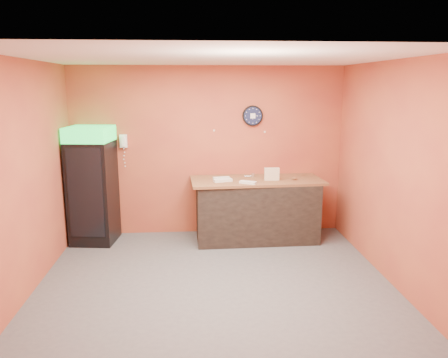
{
  "coord_description": "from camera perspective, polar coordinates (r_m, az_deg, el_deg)",
  "views": [
    {
      "loc": [
        -0.27,
        -5.23,
        2.5
      ],
      "look_at": [
        0.16,
        0.6,
        1.23
      ],
      "focal_mm": 35.0,
      "sensor_mm": 36.0,
      "label": 1
    }
  ],
  "objects": [
    {
      "name": "wall_clock",
      "position": [
        7.28,
        3.76,
        8.24
      ],
      "size": [
        0.34,
        0.06,
        0.34
      ],
      "color": "black",
      "rests_on": "back_wall"
    },
    {
      "name": "ceiling",
      "position": [
        5.24,
        -1.34,
        15.57
      ],
      "size": [
        4.5,
        4.0,
        0.02
      ],
      "primitive_type": "cube",
      "color": "white",
      "rests_on": "back_wall"
    },
    {
      "name": "wrapped_sandwich_left",
      "position": [
        6.84,
        -0.16,
        -0.17
      ],
      "size": [
        0.31,
        0.19,
        0.04
      ],
      "primitive_type": "cube",
      "rotation": [
        0.0,
        0.0,
        0.26
      ],
      "color": "silver",
      "rests_on": "butcher_paper"
    },
    {
      "name": "right_wall",
      "position": [
        5.9,
        21.11,
        0.72
      ],
      "size": [
        0.02,
        4.0,
        2.8
      ],
      "primitive_type": "cube",
      "color": "#B55733",
      "rests_on": "floor"
    },
    {
      "name": "wall_phone",
      "position": [
        7.31,
        -13.0,
        4.85
      ],
      "size": [
        0.12,
        0.1,
        0.21
      ],
      "color": "white",
      "rests_on": "back_wall"
    },
    {
      "name": "wrapped_sandwich_right",
      "position": [
        6.99,
        -0.34,
        0.1
      ],
      "size": [
        0.28,
        0.15,
        0.04
      ],
      "primitive_type": "cube",
      "rotation": [
        0.0,
        0.0,
        0.18
      ],
      "color": "silver",
      "rests_on": "butcher_paper"
    },
    {
      "name": "wrapped_sandwich_mid",
      "position": [
        6.71,
        3.14,
        -0.45
      ],
      "size": [
        0.27,
        0.21,
        0.04
      ],
      "primitive_type": "cube",
      "rotation": [
        0.0,
        0.0,
        -0.5
      ],
      "color": "silver",
      "rests_on": "butcher_paper"
    },
    {
      "name": "floor",
      "position": [
        5.8,
        -1.2,
        -13.25
      ],
      "size": [
        4.5,
        4.5,
        0.0
      ],
      "primitive_type": "plane",
      "color": "#47474C",
      "rests_on": "ground"
    },
    {
      "name": "left_wall",
      "position": [
        5.7,
        -24.5,
        0.04
      ],
      "size": [
        0.02,
        4.0,
        2.8
      ],
      "primitive_type": "cube",
      "color": "#B55733",
      "rests_on": "floor"
    },
    {
      "name": "sub_roll_stack",
      "position": [
        6.96,
        6.26,
        0.64
      ],
      "size": [
        0.24,
        0.09,
        0.2
      ],
      "rotation": [
        0.0,
        0.0,
        -0.03
      ],
      "color": "beige",
      "rests_on": "butcher_paper"
    },
    {
      "name": "butcher_paper",
      "position": [
        7.04,
        4.29,
        -0.18
      ],
      "size": [
        2.14,
        0.99,
        0.04
      ],
      "primitive_type": "cube",
      "rotation": [
        0.0,
        0.0,
        0.05
      ],
      "color": "brown",
      "rests_on": "prep_counter"
    },
    {
      "name": "kitchen_tool",
      "position": [
        7.21,
        3.81,
        0.52
      ],
      "size": [
        0.06,
        0.06,
        0.06
      ],
      "primitive_type": "cylinder",
      "color": "silver",
      "rests_on": "butcher_paper"
    },
    {
      "name": "back_wall",
      "position": [
        7.31,
        -2.08,
        3.63
      ],
      "size": [
        4.5,
        0.02,
        2.8
      ],
      "primitive_type": "cube",
      "color": "#B55733",
      "rests_on": "floor"
    },
    {
      "name": "prep_counter",
      "position": [
        7.16,
        4.22,
        -4.11
      ],
      "size": [
        1.95,
        0.9,
        0.96
      ],
      "primitive_type": "cube",
      "rotation": [
        0.0,
        0.0,
        0.02
      ],
      "color": "black",
      "rests_on": "floor"
    },
    {
      "name": "beverage_cooler",
      "position": [
        7.19,
        -16.78,
        -1.03
      ],
      "size": [
        0.73,
        0.73,
        1.86
      ],
      "rotation": [
        0.0,
        0.0,
        -0.12
      ],
      "color": "black",
      "rests_on": "floor"
    }
  ]
}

